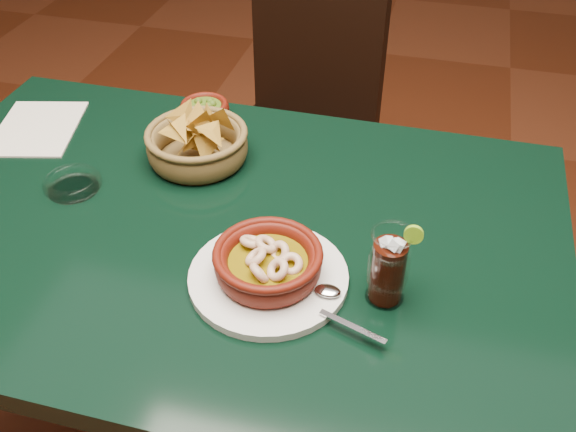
% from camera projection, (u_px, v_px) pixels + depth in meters
% --- Properties ---
extents(dining_table, '(1.20, 0.80, 0.75)m').
position_uv_depth(dining_table, '(217.00, 264.00, 1.17)').
color(dining_table, black).
rests_on(dining_table, ground).
extents(dining_chair, '(0.52, 0.52, 0.91)m').
position_uv_depth(dining_chair, '(293.00, 132.00, 1.80)').
color(dining_chair, black).
rests_on(dining_chair, ground).
extents(shrimp_plate, '(0.32, 0.25, 0.07)m').
position_uv_depth(shrimp_plate, '(268.00, 266.00, 0.98)').
color(shrimp_plate, silver).
rests_on(shrimp_plate, dining_table).
extents(chip_basket, '(0.23, 0.23, 0.15)m').
position_uv_depth(chip_basket, '(197.00, 144.00, 1.23)').
color(chip_basket, brown).
rests_on(chip_basket, dining_table).
extents(guacamole_ramekin, '(0.12, 0.12, 0.04)m').
position_uv_depth(guacamole_ramekin, '(205.00, 110.00, 1.36)').
color(guacamole_ramekin, '#480E07').
rests_on(guacamole_ramekin, dining_table).
extents(cola_drink, '(0.13, 0.13, 0.15)m').
position_uv_depth(cola_drink, '(388.00, 267.00, 0.93)').
color(cola_drink, white).
rests_on(cola_drink, dining_table).
extents(glass_ashtray, '(0.11, 0.11, 0.03)m').
position_uv_depth(glass_ashtray, '(73.00, 184.00, 1.17)').
color(glass_ashtray, white).
rests_on(glass_ashtray, dining_table).
extents(paper_menu, '(0.21, 0.25, 0.00)m').
position_uv_depth(paper_menu, '(37.00, 128.00, 1.34)').
color(paper_menu, beige).
rests_on(paper_menu, dining_table).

